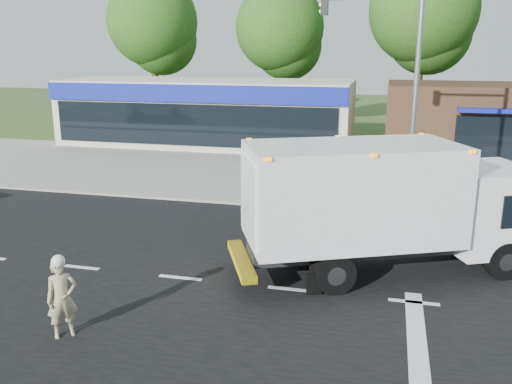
% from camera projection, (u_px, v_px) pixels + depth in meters
% --- Properties ---
extents(ground, '(120.00, 120.00, 0.00)m').
position_uv_depth(ground, '(291.00, 290.00, 13.74)').
color(ground, '#385123').
rests_on(ground, ground).
extents(road_asphalt, '(60.00, 14.00, 0.02)m').
position_uv_depth(road_asphalt, '(291.00, 290.00, 13.73)').
color(road_asphalt, black).
rests_on(road_asphalt, ground).
extents(sidewalk, '(60.00, 2.40, 0.12)m').
position_uv_depth(sidewalk, '(328.00, 201.00, 21.41)').
color(sidewalk, gray).
rests_on(sidewalk, ground).
extents(parking_apron, '(60.00, 9.00, 0.02)m').
position_uv_depth(parking_apron, '(341.00, 171.00, 26.87)').
color(parking_apron, gray).
rests_on(parking_apron, ground).
extents(lane_markings, '(55.20, 7.00, 0.01)m').
position_uv_depth(lane_markings, '(340.00, 321.00, 12.15)').
color(lane_markings, silver).
rests_on(lane_markings, road_asphalt).
extents(ems_box_truck, '(8.38, 5.56, 3.58)m').
position_uv_depth(ems_box_truck, '(383.00, 199.00, 14.33)').
color(ems_box_truck, black).
rests_on(ems_box_truck, ground).
extents(emergency_worker, '(0.75, 0.73, 1.85)m').
position_uv_depth(emergency_worker, '(62.00, 297.00, 11.32)').
color(emergency_worker, tan).
rests_on(emergency_worker, ground).
extents(retail_strip_mall, '(18.00, 6.20, 4.00)m').
position_uv_depth(retail_strip_mall, '(207.00, 112.00, 33.98)').
color(retail_strip_mall, beige).
rests_on(retail_strip_mall, ground).
extents(brown_storefront, '(10.00, 6.70, 4.00)m').
position_uv_depth(brown_storefront, '(478.00, 120.00, 30.35)').
color(brown_storefront, '#382316').
rests_on(brown_storefront, ground).
extents(traffic_signal_pole, '(3.51, 0.25, 8.00)m').
position_uv_depth(traffic_signal_pole, '(398.00, 78.00, 19.05)').
color(traffic_signal_pole, gray).
rests_on(traffic_signal_pole, ground).
extents(background_trees, '(36.77, 7.39, 12.10)m').
position_uv_depth(background_trees, '(351.00, 26.00, 38.44)').
color(background_trees, '#332114').
rests_on(background_trees, ground).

